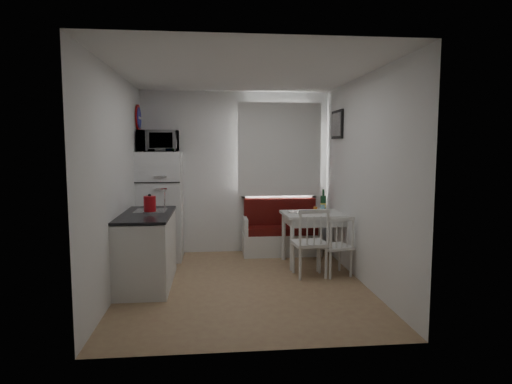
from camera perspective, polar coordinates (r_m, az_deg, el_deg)
floor at (r=5.47m, az=-1.61°, el=-12.28°), size 3.00×3.50×0.02m
ceiling at (r=5.27m, az=-1.70°, el=15.67°), size 3.00×3.50×0.02m
wall_back at (r=6.95m, az=-2.68°, el=2.57°), size 3.00×0.02×2.60m
wall_front at (r=3.48m, az=0.41°, el=-0.87°), size 3.00×0.02×2.60m
wall_left at (r=5.32m, az=-17.99°, el=1.23°), size 0.02×3.50×2.60m
wall_right at (r=5.52m, az=14.07°, el=1.51°), size 0.02×3.50×2.60m
window at (r=6.98m, az=3.09°, el=5.25°), size 1.22×0.06×1.47m
curtain at (r=6.91m, az=3.18°, el=5.66°), size 1.35×0.02×1.50m
kitchen_counter at (r=5.55m, az=-14.31°, el=-7.32°), size 0.62×1.32×1.16m
wall_sign at (r=6.74m, az=-15.34°, el=9.49°), size 0.03×0.40×0.40m
picture_frame at (r=6.55m, az=10.75°, el=8.83°), size 0.04×0.52×0.42m
bench at (r=6.92m, az=3.36°, el=-5.87°), size 1.23×0.47×0.88m
dining_table at (r=6.32m, az=8.25°, el=-3.52°), size 1.04×0.74×0.76m
chair_left at (r=5.65m, az=7.39°, el=-5.74°), size 0.46×0.45×0.50m
chair_right at (r=5.76m, az=10.79°, el=-6.28°), size 0.46×0.44×0.43m
fridge at (r=6.69m, az=-12.65°, el=-1.81°), size 0.66×0.66×1.65m
microwave at (r=6.58m, az=-12.90°, el=6.65°), size 0.58×0.39×0.32m
kettle at (r=5.42m, az=-13.97°, el=-1.57°), size 0.18×0.18×0.24m
wine_bottle at (r=6.41m, az=8.95°, el=-1.12°), size 0.08×0.08×0.33m
drinking_glass_orange at (r=6.24m, az=7.93°, el=-2.39°), size 0.06×0.06×0.10m
drinking_glass_blue at (r=6.37m, az=8.86°, el=-2.18°), size 0.07×0.07×0.11m
plate at (r=6.26m, az=5.55°, el=-2.69°), size 0.27×0.27×0.02m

